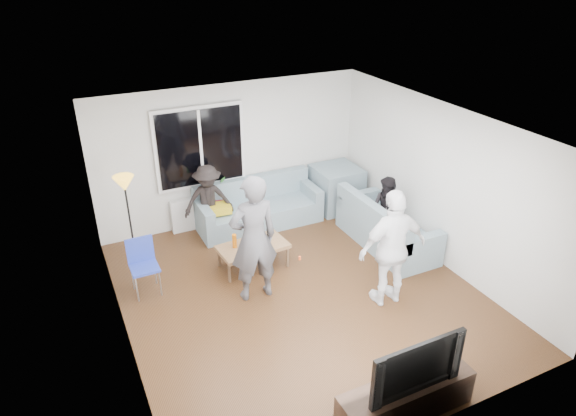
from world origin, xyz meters
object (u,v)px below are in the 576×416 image
player_left (254,239)px  spectator_back (208,201)px  floor_lamp (130,222)px  sofa_back_section (259,204)px  coffee_table (253,256)px  side_chair (144,268)px  player_right (393,248)px  sofa_right_section (387,223)px  television (411,361)px  spectator_right (387,212)px  tv_console (406,399)px

player_left → spectator_back: 2.07m
spectator_back → floor_lamp: bearing=-156.2°
sofa_back_section → coffee_table: sofa_back_section is taller
side_chair → player_right: 3.63m
sofa_back_section → sofa_right_section: (1.71, -1.64, 0.00)m
television → player_right: bearing=59.4°
coffee_table → sofa_back_section: bearing=63.1°
coffee_table → floor_lamp: bearing=152.0°
spectator_right → television: size_ratio=1.09×
floor_lamp → spectator_right: 4.25m
floor_lamp → spectator_right: (4.07, -1.22, -0.16)m
spectator_right → tv_console: bearing=-50.8°
sofa_right_section → side_chair: (-4.07, 0.40, 0.01)m
player_left → coffee_table: bearing=-108.5°
spectator_back → spectator_right: bearing=-23.5°
player_left → sofa_right_section: bearing=-170.2°
sofa_back_section → player_left: (-0.92, -2.02, 0.55)m
spectator_right → coffee_table: bearing=-116.4°
television → tv_console: bearing=0.0°
sofa_right_section → player_right: (-0.92, -1.34, 0.47)m
side_chair → tv_console: (2.09, -3.53, -0.21)m
spectator_back → sofa_back_section: bearing=6.1°
sofa_right_section → coffee_table: (-2.36, 0.36, -0.22)m
player_right → television: bearing=63.0°
coffee_table → tv_console: size_ratio=0.69×
sofa_back_section → player_right: 3.12m
player_right → tv_console: player_right is taller
side_chair → spectator_back: spectator_back is taller
floor_lamp → player_right: bearing=-39.6°
coffee_table → tv_console: 3.51m
sofa_right_section → spectator_back: bearing=57.9°
sofa_right_section → tv_console: (-1.98, -3.13, -0.20)m
sofa_right_section → spectator_right: bearing=0.0°
floor_lamp → sofa_right_section: bearing=-17.3°
coffee_table → side_chair: side_chair is taller
spectator_right → tv_console: 3.76m
sofa_right_section → player_left: player_left is taller
floor_lamp → television: (2.09, -4.40, -0.01)m
coffee_table → side_chair: size_ratio=1.28×
floor_lamp → spectator_right: floor_lamp is taller
sofa_back_section → television: television is taller
side_chair → player_right: size_ratio=0.48×
floor_lamp → television: bearing=-64.6°
television → sofa_back_section: bearing=86.8°
spectator_right → spectator_back: size_ratio=0.92×
sofa_right_section → spectator_right: spectator_right is taller
player_right → spectator_back: size_ratio=1.32×
player_right → spectator_right: size_ratio=1.44×
side_chair → floor_lamp: size_ratio=0.55×
sofa_back_section → side_chair: (-2.36, -1.24, 0.01)m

